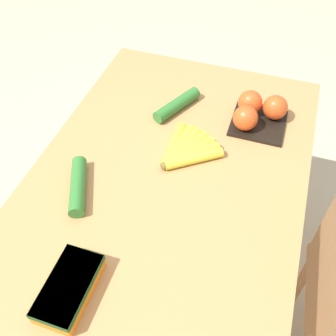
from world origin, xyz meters
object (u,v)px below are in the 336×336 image
banana_bunch (185,151)px  carrot_bag (69,287)px  cucumber_far (177,105)px  cucumber_near (78,186)px  tomato_pack (257,111)px

banana_bunch → carrot_bag: size_ratio=1.07×
cucumber_far → cucumber_near: bearing=-20.2°
banana_bunch → cucumber_far: bearing=-156.4°
carrot_bag → cucumber_far: (-0.73, 0.04, -0.01)m
banana_bunch → cucumber_near: cucumber_near is taller
banana_bunch → cucumber_far: cucumber_far is taller
banana_bunch → cucumber_near: size_ratio=1.02×
tomato_pack → cucumber_far: (0.03, -0.28, -0.02)m
banana_bunch → cucumber_far: (-0.20, -0.09, 0.01)m
tomato_pack → carrot_bag: size_ratio=0.95×
cucumber_far → tomato_pack: bearing=95.2°
tomato_pack → cucumber_near: size_ratio=0.90×
banana_bunch → tomato_pack: size_ratio=1.12×
carrot_bag → cucumber_far: size_ratio=0.96×
tomato_pack → cucumber_far: bearing=-84.8°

